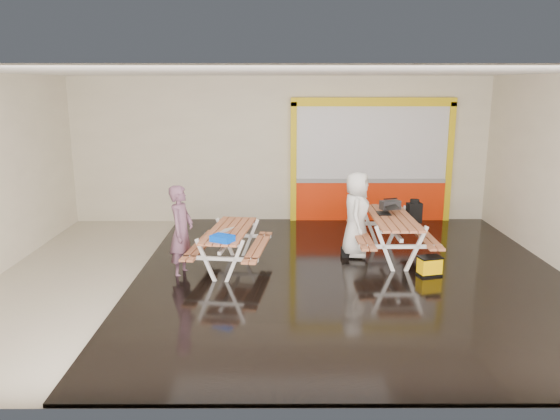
{
  "coord_description": "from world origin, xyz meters",
  "views": [
    {
      "loc": [
        -0.02,
        -9.1,
        3.32
      ],
      "look_at": [
        0.0,
        0.9,
        1.0
      ],
      "focal_mm": 35.04,
      "sensor_mm": 36.0,
      "label": 1
    }
  ],
  "objects_px": {
    "picnic_table_right": "(392,226)",
    "fluke_bag": "(430,266)",
    "laptop_left": "(222,233)",
    "toolbox": "(390,205)",
    "laptop_right": "(387,211)",
    "person_right": "(356,214)",
    "dark_case": "(351,252)",
    "picnic_table_left": "(229,239)",
    "backpack": "(414,211)",
    "person_left": "(181,232)",
    "blue_pouch": "(222,238)"
  },
  "relations": [
    {
      "from": "picnic_table_left",
      "to": "picnic_table_right",
      "type": "distance_m",
      "value": 3.12
    },
    {
      "from": "person_right",
      "to": "laptop_right",
      "type": "bearing_deg",
      "value": -63.1
    },
    {
      "from": "picnic_table_left",
      "to": "toolbox",
      "type": "bearing_deg",
      "value": 21.21
    },
    {
      "from": "picnic_table_right",
      "to": "person_left",
      "type": "bearing_deg",
      "value": -166.65
    },
    {
      "from": "toolbox",
      "to": "picnic_table_right",
      "type": "bearing_deg",
      "value": -97.49
    },
    {
      "from": "person_left",
      "to": "dark_case",
      "type": "xyz_separation_m",
      "value": [
        3.11,
        0.97,
        -0.68
      ]
    },
    {
      "from": "picnic_table_left",
      "to": "backpack",
      "type": "height_order",
      "value": "backpack"
    },
    {
      "from": "picnic_table_left",
      "to": "toolbox",
      "type": "xyz_separation_m",
      "value": [
        3.13,
        1.21,
        0.36
      ]
    },
    {
      "from": "toolbox",
      "to": "dark_case",
      "type": "xyz_separation_m",
      "value": [
        -0.83,
        -0.53,
        -0.82
      ]
    },
    {
      "from": "toolbox",
      "to": "fluke_bag",
      "type": "xyz_separation_m",
      "value": [
        0.39,
        -1.64,
        -0.73
      ]
    },
    {
      "from": "laptop_right",
      "to": "toolbox",
      "type": "distance_m",
      "value": 0.42
    },
    {
      "from": "person_left",
      "to": "fluke_bag",
      "type": "xyz_separation_m",
      "value": [
        4.33,
        -0.13,
        -0.59
      ]
    },
    {
      "from": "picnic_table_right",
      "to": "fluke_bag",
      "type": "height_order",
      "value": "picnic_table_right"
    },
    {
      "from": "backpack",
      "to": "fluke_bag",
      "type": "height_order",
      "value": "backpack"
    },
    {
      "from": "person_left",
      "to": "picnic_table_left",
      "type": "bearing_deg",
      "value": -58.16
    },
    {
      "from": "picnic_table_right",
      "to": "person_left",
      "type": "height_order",
      "value": "person_left"
    },
    {
      "from": "person_right",
      "to": "dark_case",
      "type": "relative_size",
      "value": 4.24
    },
    {
      "from": "laptop_left",
      "to": "backpack",
      "type": "relative_size",
      "value": 0.85
    },
    {
      "from": "toolbox",
      "to": "backpack",
      "type": "distance_m",
      "value": 0.56
    },
    {
      "from": "person_left",
      "to": "backpack",
      "type": "distance_m",
      "value": 4.74
    },
    {
      "from": "picnic_table_right",
      "to": "laptop_right",
      "type": "distance_m",
      "value": 0.33
    },
    {
      "from": "laptop_left",
      "to": "fluke_bag",
      "type": "height_order",
      "value": "laptop_left"
    },
    {
      "from": "picnic_table_left",
      "to": "laptop_left",
      "type": "xyz_separation_m",
      "value": [
        -0.08,
        -0.42,
        0.22
      ]
    },
    {
      "from": "backpack",
      "to": "laptop_left",
      "type": "bearing_deg",
      "value": -154.8
    },
    {
      "from": "laptop_right",
      "to": "toolbox",
      "type": "relative_size",
      "value": 0.89
    },
    {
      "from": "laptop_left",
      "to": "backpack",
      "type": "distance_m",
      "value": 4.13
    },
    {
      "from": "laptop_left",
      "to": "blue_pouch",
      "type": "distance_m",
      "value": 0.34
    },
    {
      "from": "picnic_table_right",
      "to": "laptop_left",
      "type": "xyz_separation_m",
      "value": [
        -3.14,
        -1.04,
        0.16
      ]
    },
    {
      "from": "person_right",
      "to": "laptop_left",
      "type": "bearing_deg",
      "value": 123.7
    },
    {
      "from": "picnic_table_right",
      "to": "toolbox",
      "type": "bearing_deg",
      "value": 82.51
    },
    {
      "from": "toolbox",
      "to": "person_left",
      "type": "bearing_deg",
      "value": -159.05
    },
    {
      "from": "blue_pouch",
      "to": "fluke_bag",
      "type": "height_order",
      "value": "blue_pouch"
    },
    {
      "from": "picnic_table_right",
      "to": "fluke_bag",
      "type": "distance_m",
      "value": 1.23
    },
    {
      "from": "person_left",
      "to": "blue_pouch",
      "type": "distance_m",
      "value": 0.89
    },
    {
      "from": "picnic_table_left",
      "to": "laptop_right",
      "type": "height_order",
      "value": "laptop_right"
    },
    {
      "from": "blue_pouch",
      "to": "backpack",
      "type": "distance_m",
      "value": 4.24
    },
    {
      "from": "laptop_left",
      "to": "toolbox",
      "type": "height_order",
      "value": "toolbox"
    },
    {
      "from": "person_left",
      "to": "laptop_right",
      "type": "bearing_deg",
      "value": -61.71
    },
    {
      "from": "picnic_table_right",
      "to": "laptop_right",
      "type": "relative_size",
      "value": 5.57
    },
    {
      "from": "laptop_left",
      "to": "blue_pouch",
      "type": "xyz_separation_m",
      "value": [
        0.04,
        -0.34,
        0.01
      ]
    },
    {
      "from": "fluke_bag",
      "to": "picnic_table_left",
      "type": "bearing_deg",
      "value": 173.11
    },
    {
      "from": "picnic_table_left",
      "to": "laptop_right",
      "type": "relative_size",
      "value": 5.34
    },
    {
      "from": "person_left",
      "to": "blue_pouch",
      "type": "relative_size",
      "value": 4.62
    },
    {
      "from": "person_left",
      "to": "toolbox",
      "type": "bearing_deg",
      "value": -57.14
    },
    {
      "from": "laptop_right",
      "to": "fluke_bag",
      "type": "distance_m",
      "value": 1.53
    },
    {
      "from": "laptop_left",
      "to": "blue_pouch",
      "type": "bearing_deg",
      "value": -83.02
    },
    {
      "from": "picnic_table_left",
      "to": "person_right",
      "type": "height_order",
      "value": "person_right"
    },
    {
      "from": "laptop_left",
      "to": "fluke_bag",
      "type": "bearing_deg",
      "value": -0.07
    },
    {
      "from": "person_left",
      "to": "fluke_bag",
      "type": "distance_m",
      "value": 4.37
    },
    {
      "from": "picnic_table_left",
      "to": "backpack",
      "type": "relative_size",
      "value": 4.25
    }
  ]
}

